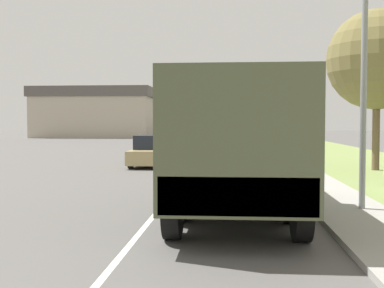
{
  "coord_description": "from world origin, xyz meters",
  "views": [
    {
      "loc": [
        1.72,
        -1.8,
        2.1
      ],
      "look_at": [
        0.73,
        10.5,
        1.55
      ],
      "focal_mm": 45.0,
      "sensor_mm": 36.0,
      "label": 1
    }
  ],
  "objects_px": {
    "car_second_ahead": "(236,141)",
    "car_farthest_ahead": "(204,132)",
    "car_fourth_ahead": "(233,134)",
    "military_truck": "(235,141)",
    "car_third_ahead": "(190,138)",
    "car_nearest_ahead": "(152,152)",
    "lamp_post": "(355,26)"
  },
  "relations": [
    {
      "from": "car_second_ahead",
      "to": "car_third_ahead",
      "type": "relative_size",
      "value": 0.98
    },
    {
      "from": "car_second_ahead",
      "to": "military_truck",
      "type": "bearing_deg",
      "value": -90.66
    },
    {
      "from": "lamp_post",
      "to": "car_third_ahead",
      "type": "bearing_deg",
      "value": 100.93
    },
    {
      "from": "car_nearest_ahead",
      "to": "car_third_ahead",
      "type": "xyz_separation_m",
      "value": [
        -0.11,
        23.05,
        -0.02
      ]
    },
    {
      "from": "car_nearest_ahead",
      "to": "car_fourth_ahead",
      "type": "relative_size",
      "value": 1.07
    },
    {
      "from": "car_farthest_ahead",
      "to": "lamp_post",
      "type": "xyz_separation_m",
      "value": [
        6.45,
        -54.66,
        3.53
      ]
    },
    {
      "from": "car_nearest_ahead",
      "to": "car_farthest_ahead",
      "type": "distance_m",
      "value": 42.9
    },
    {
      "from": "car_farthest_ahead",
      "to": "car_third_ahead",
      "type": "bearing_deg",
      "value": -90.76
    },
    {
      "from": "car_second_ahead",
      "to": "car_farthest_ahead",
      "type": "height_order",
      "value": "car_farthest_ahead"
    },
    {
      "from": "car_nearest_ahead",
      "to": "car_third_ahead",
      "type": "bearing_deg",
      "value": 90.27
    },
    {
      "from": "car_fourth_ahead",
      "to": "car_farthest_ahead",
      "type": "xyz_separation_m",
      "value": [
        -3.91,
        9.98,
        0.03
      ]
    },
    {
      "from": "car_farthest_ahead",
      "to": "car_second_ahead",
      "type": "bearing_deg",
      "value": -81.95
    },
    {
      "from": "car_third_ahead",
      "to": "military_truck",
      "type": "bearing_deg",
      "value": -83.55
    },
    {
      "from": "lamp_post",
      "to": "car_farthest_ahead",
      "type": "bearing_deg",
      "value": 96.73
    },
    {
      "from": "military_truck",
      "to": "car_fourth_ahead",
      "type": "xyz_separation_m",
      "value": [
        0.17,
        45.31,
        -0.94
      ]
    },
    {
      "from": "car_fourth_ahead",
      "to": "car_farthest_ahead",
      "type": "height_order",
      "value": "car_farthest_ahead"
    },
    {
      "from": "car_fourth_ahead",
      "to": "car_farthest_ahead",
      "type": "relative_size",
      "value": 0.93
    },
    {
      "from": "military_truck",
      "to": "car_third_ahead",
      "type": "xyz_separation_m",
      "value": [
        -4.0,
        35.44,
        -1.03
      ]
    },
    {
      "from": "car_second_ahead",
      "to": "lamp_post",
      "type": "relative_size",
      "value": 0.68
    },
    {
      "from": "car_nearest_ahead",
      "to": "lamp_post",
      "type": "bearing_deg",
      "value": -60.65
    },
    {
      "from": "car_third_ahead",
      "to": "lamp_post",
      "type": "relative_size",
      "value": 0.7
    },
    {
      "from": "car_nearest_ahead",
      "to": "car_farthest_ahead",
      "type": "height_order",
      "value": "car_farthest_ahead"
    },
    {
      "from": "military_truck",
      "to": "car_farthest_ahead",
      "type": "xyz_separation_m",
      "value": [
        -3.74,
        55.29,
        -0.91
      ]
    },
    {
      "from": "car_nearest_ahead",
      "to": "car_fourth_ahead",
      "type": "height_order",
      "value": "car_fourth_ahead"
    },
    {
      "from": "military_truck",
      "to": "car_nearest_ahead",
      "type": "xyz_separation_m",
      "value": [
        -3.9,
        12.39,
        -1.01
      ]
    },
    {
      "from": "car_second_ahead",
      "to": "lamp_post",
      "type": "bearing_deg",
      "value": -84.72
    },
    {
      "from": "lamp_post",
      "to": "car_nearest_ahead",
      "type": "bearing_deg",
      "value": 119.35
    },
    {
      "from": "car_fourth_ahead",
      "to": "car_third_ahead",
      "type": "bearing_deg",
      "value": -112.9
    },
    {
      "from": "car_third_ahead",
      "to": "car_fourth_ahead",
      "type": "height_order",
      "value": "car_fourth_ahead"
    },
    {
      "from": "military_truck",
      "to": "car_third_ahead",
      "type": "distance_m",
      "value": 35.68
    },
    {
      "from": "car_third_ahead",
      "to": "car_fourth_ahead",
      "type": "bearing_deg",
      "value": 67.1
    },
    {
      "from": "car_farthest_ahead",
      "to": "military_truck",
      "type": "bearing_deg",
      "value": -86.13
    }
  ]
}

